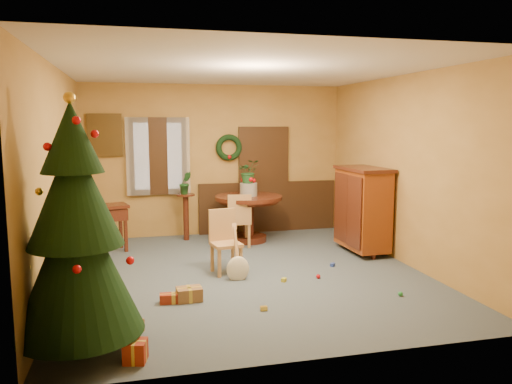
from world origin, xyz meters
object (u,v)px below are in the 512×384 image
object	(u,v)px
dining_table	(249,209)
writing_desk	(100,217)
christmas_tree	(76,234)
sideboard	(362,207)
chair_near	(224,239)

from	to	relation	value
dining_table	writing_desk	xyz separation A→B (m)	(-2.61, -0.21, 0.01)
christmas_tree	sideboard	world-z (taller)	christmas_tree
writing_desk	chair_near	bearing A→B (deg)	-40.79
dining_table	chair_near	distance (m)	1.95
christmas_tree	writing_desk	bearing A→B (deg)	90.83
dining_table	writing_desk	distance (m)	2.61
sideboard	christmas_tree	bearing A→B (deg)	-146.18
sideboard	chair_near	bearing A→B (deg)	-167.08
dining_table	chair_near	size ratio (longest dim) A/B	1.34
dining_table	christmas_tree	bearing A→B (deg)	-122.11
christmas_tree	writing_desk	xyz separation A→B (m)	(-0.06, 3.85, -0.55)
writing_desk	christmas_tree	bearing A→B (deg)	-89.17
dining_table	christmas_tree	world-z (taller)	christmas_tree
chair_near	sideboard	distance (m)	2.53
writing_desk	sideboard	distance (m)	4.41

